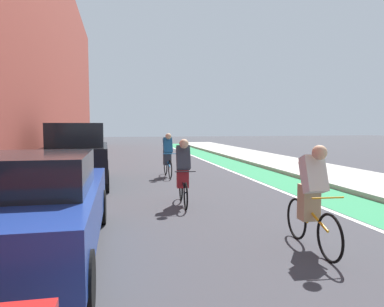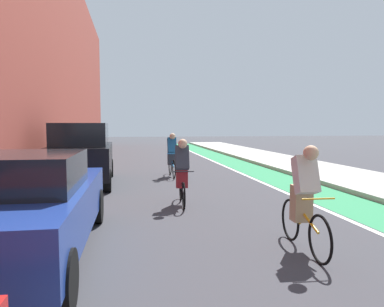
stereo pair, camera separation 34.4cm
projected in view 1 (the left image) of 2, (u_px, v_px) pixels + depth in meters
The scene contains 10 objects.
ground_plane at pixel (171, 174), 14.06m from camera, with size 92.59×92.59×0.00m, color #38383D.
bike_lane_paint at pixel (239, 166), 16.73m from camera, with size 1.60×42.09×0.00m, color #2D8451.
lane_divider_stripe at pixel (221, 167), 16.54m from camera, with size 0.12×42.09×0.00m, color white.
sidewalk_right at pixel (288, 164), 17.22m from camera, with size 3.28×42.09×0.14m, color #A8A59E.
building_facade_left at pixel (11, 44), 14.33m from camera, with size 4.15×42.09×10.27m.
parked_sedan_blue at pixel (30, 206), 5.04m from camera, with size 1.97×4.55×1.53m.
parked_suv_black at pixel (78, 154), 11.44m from camera, with size 1.99×4.28×1.98m.
cyclist_mid at pixel (312, 195), 5.51m from camera, with size 0.48×1.74×1.63m.
cyclist_trailing at pixel (183, 172), 8.61m from camera, with size 0.48×1.68×1.60m.
cyclist_far at pixel (168, 155), 13.36m from camera, with size 0.48×1.73×1.62m.
Camera 1 is at (-2.05, 3.22, 1.92)m, focal length 33.67 mm.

